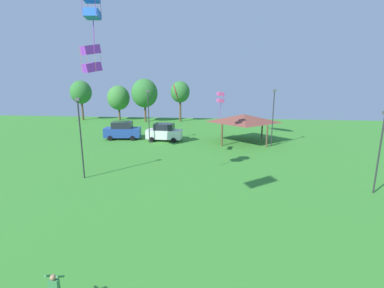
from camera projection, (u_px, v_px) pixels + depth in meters
The scene contains 15 objects.
kite_flying_0 at pixel (176, 92), 28.37m from camera, with size 0.59×1.65×1.60m.
kite_flying_1 at pixel (92, 6), 18.15m from camera, with size 0.98×1.04×3.50m.
kite_flying_5 at pixel (91, 59), 28.86m from camera, with size 2.17×2.17×2.66m.
kite_flying_6 at pixel (220, 97), 32.69m from camera, with size 0.87×0.86×2.64m.
parked_car_leftmost at pixel (122, 130), 39.71m from camera, with size 4.87×2.46×2.36m.
parked_car_second_from_left at pixel (164, 132), 38.74m from camera, with size 4.64×2.14×2.27m.
park_pavilion at pixel (244, 118), 37.54m from camera, with size 6.90×5.63×3.60m.
light_post_0 at pixel (273, 115), 35.28m from camera, with size 0.36×0.20×6.78m.
light_post_1 at pixel (149, 114), 36.93m from camera, with size 0.36×0.20×6.60m.
light_post_2 at pixel (81, 134), 24.60m from camera, with size 0.36×0.20×6.78m.
light_post_3 at pixel (380, 148), 21.54m from camera, with size 0.36×0.20×6.15m.
treeline_tree_0 at pixel (81, 92), 54.37m from camera, with size 3.80×3.80×7.18m.
treeline_tree_1 at pixel (119, 98), 54.56m from camera, with size 4.02×4.02×6.28m.
treeline_tree_2 at pixel (145, 93), 52.53m from camera, with size 4.55×4.55×7.55m.
treeline_tree_3 at pixel (180, 92), 52.73m from camera, with size 3.39×3.39×7.12m.
Camera 1 is at (1.27, 3.03, 8.90)m, focal length 28.00 mm.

